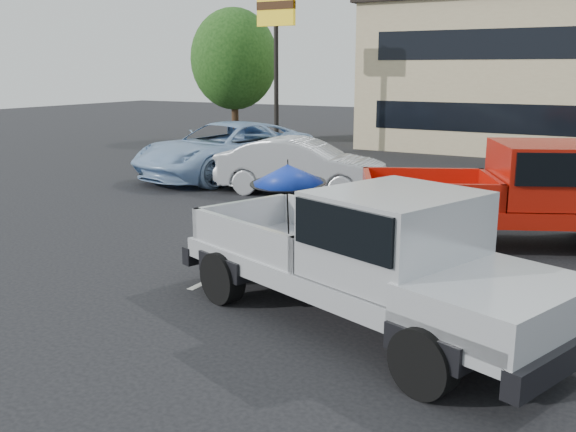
% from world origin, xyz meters
% --- Properties ---
extents(ground, '(90.00, 90.00, 0.00)m').
position_xyz_m(ground, '(0.00, 0.00, 0.00)').
color(ground, black).
rests_on(ground, ground).
extents(stripe_left, '(0.12, 5.00, 0.01)m').
position_xyz_m(stripe_left, '(-3.00, 2.00, 0.00)').
color(stripe_left, silver).
rests_on(stripe_left, ground).
extents(motel_sign, '(1.60, 0.22, 6.00)m').
position_xyz_m(motel_sign, '(-10.00, 14.00, 4.65)').
color(motel_sign, black).
rests_on(motel_sign, ground).
extents(tree_left, '(3.96, 3.96, 6.02)m').
position_xyz_m(tree_left, '(-14.00, 17.00, 3.73)').
color(tree_left, '#332114').
rests_on(tree_left, ground).
extents(silver_pickup, '(6.02, 3.77, 2.06)m').
position_xyz_m(silver_pickup, '(0.11, -0.56, 1.05)').
color(silver_pickup, black).
rests_on(silver_pickup, ground).
extents(red_pickup, '(6.32, 4.41, 1.98)m').
position_xyz_m(red_pickup, '(1.10, 4.67, 1.08)').
color(red_pickup, black).
rests_on(red_pickup, ground).
extents(silver_sedan, '(4.76, 2.35, 1.50)m').
position_xyz_m(silver_sedan, '(-5.18, 7.16, 0.75)').
color(silver_sedan, '#B4B7BC').
rests_on(silver_sedan, ground).
extents(blue_suv, '(4.07, 6.59, 1.70)m').
position_xyz_m(blue_suv, '(-8.55, 8.47, 0.85)').
color(blue_suv, '#95B6DE').
rests_on(blue_suv, ground).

